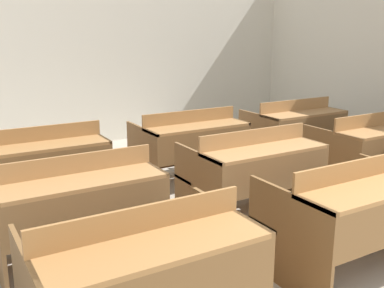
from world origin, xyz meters
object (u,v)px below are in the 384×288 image
at_px(bench_second_center, 253,170).
at_px(bench_third_left, 42,166).
at_px(bench_second_right, 370,148).
at_px(bench_second_left, 78,204).
at_px(bench_front_left, 144,274).
at_px(wastepaper_bin, 323,128).
at_px(bench_third_right, 294,129).
at_px(bench_front_center, 353,212).
at_px(bench_third_center, 190,144).

relative_size(bench_second_center, bench_third_left, 1.00).
bearing_deg(bench_second_center, bench_second_right, -0.22).
bearing_deg(bench_second_center, bench_third_left, 145.73).
bearing_deg(bench_second_left, bench_second_center, 0.68).
height_order(bench_second_left, bench_third_left, same).
bearing_deg(bench_front_left, bench_third_left, 90.57).
bearing_deg(wastepaper_bin, bench_third_right, -151.64).
bearing_deg(bench_second_center, bench_third_right, 36.12).
relative_size(bench_front_left, bench_second_left, 1.00).
height_order(bench_second_left, bench_second_right, same).
bearing_deg(bench_second_left, bench_third_left, 90.33).
bearing_deg(bench_third_left, bench_third_right, 0.53).
height_order(bench_front_center, wastepaper_bin, bench_front_center).
bearing_deg(bench_front_center, bench_second_left, 145.60).
height_order(bench_second_right, wastepaper_bin, bench_second_right).
bearing_deg(bench_second_center, bench_second_left, -179.32).
height_order(bench_second_right, bench_third_right, same).
relative_size(bench_front_left, wastepaper_bin, 3.09).
relative_size(bench_front_center, bench_third_left, 1.00).
distance_m(bench_second_center, wastepaper_bin, 3.53).
distance_m(bench_third_left, bench_third_right, 3.34).
relative_size(bench_third_left, bench_third_center, 1.00).
xyz_separation_m(bench_third_left, wastepaper_bin, (4.66, 0.75, -0.27)).
bearing_deg(bench_second_right, bench_front_left, -160.39).
xyz_separation_m(bench_third_center, wastepaper_bin, (2.96, 0.71, -0.27)).
height_order(bench_front_center, bench_second_left, same).
relative_size(bench_front_center, bench_third_right, 1.00).
distance_m(bench_third_center, bench_third_right, 1.63).
distance_m(bench_front_left, bench_second_left, 1.18).
relative_size(bench_second_right, wastepaper_bin, 3.09).
bearing_deg(bench_third_left, bench_second_right, -19.12).
relative_size(bench_front_center, bench_third_center, 1.00).
distance_m(bench_second_center, bench_third_left, 2.06).
xyz_separation_m(bench_front_left, bench_third_left, (-0.02, 2.36, 0.00)).
relative_size(bench_third_left, bench_third_right, 1.00).
distance_m(bench_second_left, bench_second_right, 3.36).
height_order(bench_front_center, bench_second_right, same).
bearing_deg(bench_third_right, wastepaper_bin, 28.36).
xyz_separation_m(bench_second_left, bench_third_right, (3.33, 1.21, 0.00)).
relative_size(bench_third_center, wastepaper_bin, 3.09).
height_order(bench_second_left, bench_second_center, same).
relative_size(bench_second_left, bench_third_right, 1.00).
height_order(bench_front_left, bench_third_right, same).
bearing_deg(bench_front_left, wastepaper_bin, 33.80).
bearing_deg(bench_front_left, bench_third_center, 54.90).
bearing_deg(bench_third_left, bench_front_left, -89.43).
bearing_deg(bench_third_right, bench_third_left, -179.47).
bearing_deg(bench_second_right, bench_second_left, -179.77).
bearing_deg(bench_third_center, bench_third_right, -0.01).
bearing_deg(bench_second_center, bench_front_center, -90.01).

